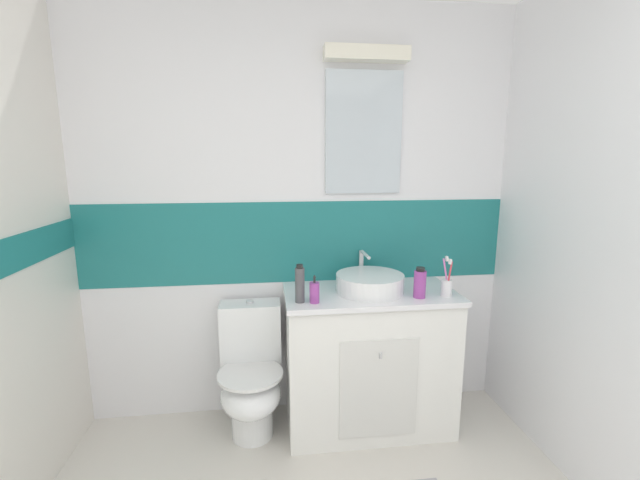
% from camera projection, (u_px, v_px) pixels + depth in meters
% --- Properties ---
extents(wall_back_tiled, '(3.20, 0.20, 2.50)m').
position_uv_depth(wall_back_tiled, '(299.00, 215.00, 2.57)').
color(wall_back_tiled, white).
rests_on(wall_back_tiled, ground_plane).
extents(vanity_cabinet, '(0.99, 0.52, 0.85)m').
position_uv_depth(vanity_cabinet, '(368.00, 358.00, 2.49)').
color(vanity_cabinet, white).
rests_on(vanity_cabinet, ground_plane).
extents(sink_basin, '(0.39, 0.44, 0.20)m').
position_uv_depth(sink_basin, '(370.00, 282.00, 2.39)').
color(sink_basin, white).
rests_on(sink_basin, vanity_cabinet).
extents(toilet, '(0.37, 0.50, 0.77)m').
position_uv_depth(toilet, '(251.00, 376.00, 2.42)').
color(toilet, white).
rests_on(toilet, ground_plane).
extents(toothbrush_cup, '(0.06, 0.06, 0.23)m').
position_uv_depth(toothbrush_cup, '(447.00, 286.00, 2.32)').
color(toothbrush_cup, white).
rests_on(toothbrush_cup, vanity_cabinet).
extents(soap_dispenser, '(0.05, 0.05, 0.15)m').
position_uv_depth(soap_dispenser, '(314.00, 292.00, 2.20)').
color(soap_dispenser, '#993F99').
rests_on(soap_dispenser, vanity_cabinet).
extents(mouthwash_bottle, '(0.07, 0.07, 0.17)m').
position_uv_depth(mouthwash_bottle, '(420.00, 283.00, 2.28)').
color(mouthwash_bottle, '#993F99').
rests_on(mouthwash_bottle, vanity_cabinet).
extents(shampoo_bottle_tall, '(0.05, 0.05, 0.21)m').
position_uv_depth(shampoo_bottle_tall, '(300.00, 284.00, 2.20)').
color(shampoo_bottle_tall, '#4C4C51').
rests_on(shampoo_bottle_tall, vanity_cabinet).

